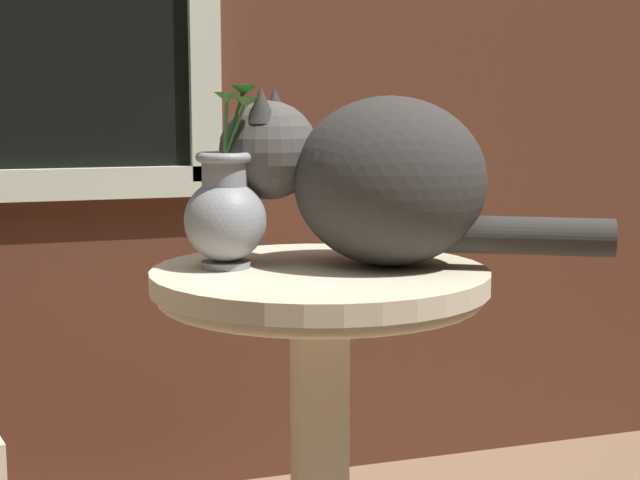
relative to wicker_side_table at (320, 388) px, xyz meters
The scene contains 3 objects.
wicker_side_table is the anchor object (origin of this frame).
cat 0.38m from the wicker_side_table, ahead, with size 0.63×0.42×0.31m.
pewter_vase_with_ivy 0.35m from the wicker_side_table, 159.33° to the left, with size 0.14×0.14×0.31m.
Camera 1 is at (-0.25, -1.41, 0.93)m, focal length 53.13 mm.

